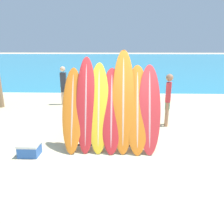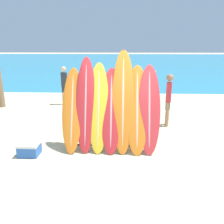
{
  "view_description": "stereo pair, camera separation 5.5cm",
  "coord_description": "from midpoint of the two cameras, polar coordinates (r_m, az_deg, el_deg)",
  "views": [
    {
      "loc": [
        -0.11,
        -4.54,
        2.63
      ],
      "look_at": [
        -0.33,
        1.46,
        0.79
      ],
      "focal_mm": 35.0,
      "sensor_mm": 36.0,
      "label": 1
    },
    {
      "loc": [
        -0.06,
        -4.54,
        2.63
      ],
      "look_at": [
        -0.33,
        1.46,
        0.79
      ],
      "focal_mm": 35.0,
      "sensor_mm": 36.0,
      "label": 2
    }
  ],
  "objects": [
    {
      "name": "surfboard_rack",
      "position": [
        5.65,
        -0.57,
        -5.93
      ],
      "size": [
        2.3,
        0.04,
        0.78
      ],
      "color": "#28282D",
      "rests_on": "ground_plane"
    },
    {
      "name": "cooler_box",
      "position": [
        5.86,
        -20.99,
        -9.07
      ],
      "size": [
        0.5,
        0.42,
        0.32
      ],
      "color": "#2D60B7",
      "rests_on": "ground_plane"
    },
    {
      "name": "surfboard_slot_2",
      "position": [
        5.53,
        -3.78,
        1.06
      ],
      "size": [
        0.53,
        0.84,
        2.22
      ],
      "color": "yellow",
      "rests_on": "ground_plane"
    },
    {
      "name": "surfboard_slot_1",
      "position": [
        5.57,
        -7.1,
        1.85
      ],
      "size": [
        0.5,
        0.86,
        2.37
      ],
      "color": "red",
      "rests_on": "ground_plane"
    },
    {
      "name": "surfboard_slot_4",
      "position": [
        5.51,
        2.67,
        2.73
      ],
      "size": [
        0.57,
        0.96,
        2.54
      ],
      "color": "orange",
      "rests_on": "ground_plane"
    },
    {
      "name": "person_mid_beach",
      "position": [
        7.45,
        14.22,
        3.53
      ],
      "size": [
        0.24,
        0.29,
        1.75
      ],
      "rotation": [
        0.0,
        0.0,
        4.44
      ],
      "color": "#A87A5B",
      "rests_on": "ground_plane"
    },
    {
      "name": "surfboard_slot_0",
      "position": [
        5.65,
        -10.58,
        0.44
      ],
      "size": [
        0.52,
        0.9,
        2.09
      ],
      "color": "orange",
      "rests_on": "ground_plane"
    },
    {
      "name": "ocean_water",
      "position": [
        41.27,
        2.23,
        13.35
      ],
      "size": [
        120.0,
        60.0,
        0.01
      ],
      "color": "teal",
      "rests_on": "ground_plane"
    },
    {
      "name": "person_far_left",
      "position": [
        9.09,
        10.18,
        6.01
      ],
      "size": [
        0.29,
        0.24,
        1.71
      ],
      "rotation": [
        0.0,
        0.0,
        2.74
      ],
      "color": "tan",
      "rests_on": "ground_plane"
    },
    {
      "name": "surfboard_slot_3",
      "position": [
        5.51,
        -0.43,
        0.33
      ],
      "size": [
        0.54,
        0.87,
        2.09
      ],
      "color": "red",
      "rests_on": "ground_plane"
    },
    {
      "name": "ground_plane",
      "position": [
        5.25,
        2.79,
        -13.07
      ],
      "size": [
        160.0,
        160.0,
        0.0
      ],
      "primitive_type": "plane",
      "color": "beige"
    },
    {
      "name": "surfboard_slot_5",
      "position": [
        5.54,
        6.37,
        0.67
      ],
      "size": [
        0.58,
        0.95,
        2.16
      ],
      "color": "orange",
      "rests_on": "ground_plane"
    },
    {
      "name": "person_near_water",
      "position": [
        10.21,
        -12.69,
        7.14
      ],
      "size": [
        0.29,
        0.23,
        1.74
      ],
      "rotation": [
        0.0,
        0.0,
        3.09
      ],
      "color": "beige",
      "rests_on": "ground_plane"
    },
    {
      "name": "surfboard_slot_6",
      "position": [
        5.56,
        9.5,
        0.68
      ],
      "size": [
        0.56,
        0.87,
        2.17
      ],
      "color": "red",
      "rests_on": "ground_plane"
    }
  ]
}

